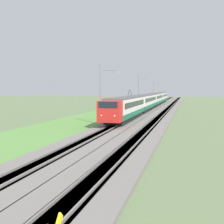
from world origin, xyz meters
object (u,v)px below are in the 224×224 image
Objects in this scene: passenger_train at (150,100)px; catenary_mast_mid at (101,94)px; catenary_mast_far at (139,92)px; catenary_mast_distant at (154,92)px.

catenary_mast_mid is (-35.17, 2.55, 2.05)m from passenger_train.
passenger_train is 9.98× the size of catenary_mast_far.
catenary_mast_far is at bearing -0.00° from catenary_mast_mid.
catenary_mast_far reaches higher than passenger_train.
catenary_mast_distant is (33.49, -0.00, -0.26)m from catenary_mast_far.
catenary_mast_far is (-1.68, 2.55, 2.00)m from passenger_train.
passenger_train is 35.32m from catenary_mast_mid.
catenary_mast_mid is 33.49m from catenary_mast_far.
catenary_mast_far reaches higher than catenary_mast_distant.
catenary_mast_distant reaches higher than passenger_train.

